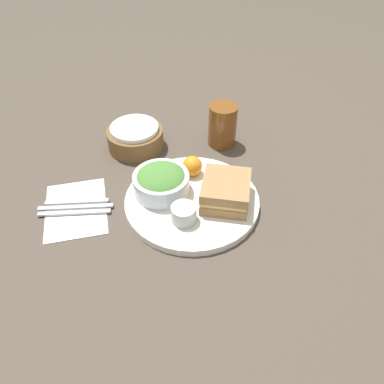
{
  "coord_description": "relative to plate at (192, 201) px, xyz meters",
  "views": [
    {
      "loc": [
        -0.15,
        -0.63,
        0.64
      ],
      "look_at": [
        0.0,
        0.0,
        0.04
      ],
      "focal_mm": 35.0,
      "sensor_mm": 36.0,
      "label": 1
    }
  ],
  "objects": [
    {
      "name": "ground_plane",
      "position": [
        0.0,
        0.0,
        -0.01
      ],
      "size": [
        4.0,
        4.0,
        0.0
      ],
      "primitive_type": "plane",
      "color": "#4C4238"
    },
    {
      "name": "plate",
      "position": [
        0.0,
        0.0,
        0.0
      ],
      "size": [
        0.32,
        0.32,
        0.02
      ],
      "primitive_type": "cylinder",
      "color": "white",
      "rests_on": "ground_plane"
    },
    {
      "name": "sandwich",
      "position": [
        0.07,
        -0.03,
        0.04
      ],
      "size": [
        0.15,
        0.15,
        0.06
      ],
      "color": "#A37A4C",
      "rests_on": "plate"
    },
    {
      "name": "salad_bowl",
      "position": [
        -0.07,
        0.04,
        0.04
      ],
      "size": [
        0.14,
        0.14,
        0.07
      ],
      "color": "silver",
      "rests_on": "plate"
    },
    {
      "name": "dressing_cup",
      "position": [
        -0.03,
        -0.06,
        0.03
      ],
      "size": [
        0.06,
        0.06,
        0.04
      ],
      "primitive_type": "cylinder",
      "color": "#B7B7BC",
      "rests_on": "plate"
    },
    {
      "name": "orange_wedge",
      "position": [
        0.02,
        0.09,
        0.03
      ],
      "size": [
        0.05,
        0.05,
        0.05
      ],
      "primitive_type": "sphere",
      "color": "orange",
      "rests_on": "plate"
    },
    {
      "name": "drink_glass",
      "position": [
        0.14,
        0.23,
        0.05
      ],
      "size": [
        0.08,
        0.08,
        0.12
      ],
      "primitive_type": "cylinder",
      "color": "brown",
      "rests_on": "ground_plane"
    },
    {
      "name": "bread_basket",
      "position": [
        -0.1,
        0.26,
        0.02
      ],
      "size": [
        0.16,
        0.16,
        0.07
      ],
      "color": "brown",
      "rests_on": "ground_plane"
    },
    {
      "name": "napkin",
      "position": [
        -0.28,
        0.04,
        -0.01
      ],
      "size": [
        0.14,
        0.19,
        0.0
      ],
      "primitive_type": "cube",
      "color": "white",
      "rests_on": "ground_plane"
    },
    {
      "name": "fork",
      "position": [
        -0.28,
        0.03,
        -0.0
      ],
      "size": [
        0.17,
        0.04,
        0.01
      ],
      "primitive_type": "cube",
      "rotation": [
        0.0,
        0.0,
        2.98
      ],
      "color": "#B2B2B7",
      "rests_on": "napkin"
    },
    {
      "name": "knife",
      "position": [
        -0.28,
        0.04,
        -0.0
      ],
      "size": [
        0.18,
        0.04,
        0.01
      ],
      "primitive_type": "cube",
      "rotation": [
        0.0,
        0.0,
        2.98
      ],
      "color": "#B2B2B7",
      "rests_on": "napkin"
    },
    {
      "name": "spoon",
      "position": [
        -0.27,
        0.06,
        -0.0
      ],
      "size": [
        0.15,
        0.04,
        0.01
      ],
      "primitive_type": "cube",
      "rotation": [
        0.0,
        0.0,
        2.98
      ],
      "color": "#B2B2B7",
      "rests_on": "napkin"
    }
  ]
}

